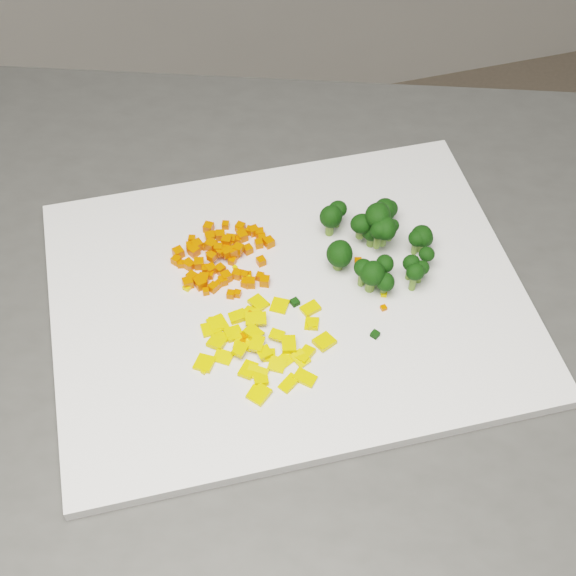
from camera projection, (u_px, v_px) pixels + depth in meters
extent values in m
cube|color=#434341|center=(283.00, 481.00, 1.20)|extent=(1.24, 1.05, 0.90)
cube|color=white|center=(288.00, 298.00, 0.84)|extent=(0.50, 0.39, 0.01)
cube|color=#EC4C02|center=(261.00, 261.00, 0.85)|extent=(0.01, 0.01, 0.01)
cube|color=#EC4C02|center=(240.00, 227.00, 0.88)|extent=(0.01, 0.01, 0.01)
cube|color=#EC4C02|center=(232.00, 252.00, 0.85)|extent=(0.01, 0.01, 0.01)
cube|color=#EC4C02|center=(232.00, 261.00, 0.85)|extent=(0.01, 0.01, 0.01)
cube|color=#EC4C02|center=(242.00, 236.00, 0.87)|extent=(0.01, 0.01, 0.01)
cube|color=#EC4C02|center=(204.00, 279.00, 0.84)|extent=(0.01, 0.01, 0.01)
cube|color=#EC4C02|center=(220.00, 235.00, 0.88)|extent=(0.01, 0.01, 0.01)
cube|color=#EC4C02|center=(210.00, 255.00, 0.86)|extent=(0.01, 0.01, 0.01)
cube|color=#EC4C02|center=(260.00, 277.00, 0.84)|extent=(0.01, 0.01, 0.01)
cube|color=#EC4C02|center=(210.00, 237.00, 0.87)|extent=(0.01, 0.01, 0.01)
cube|color=#EC4C02|center=(229.00, 246.00, 0.87)|extent=(0.01, 0.01, 0.01)
cube|color=#EC4C02|center=(210.00, 275.00, 0.84)|extent=(0.01, 0.01, 0.01)
cube|color=#EC4C02|center=(205.00, 247.00, 0.87)|extent=(0.01, 0.01, 0.01)
cube|color=#EC4C02|center=(259.00, 244.00, 0.87)|extent=(0.01, 0.01, 0.01)
cube|color=#EC4C02|center=(188.00, 264.00, 0.85)|extent=(0.01, 0.01, 0.01)
cube|color=#EC4C02|center=(226.00, 253.00, 0.85)|extent=(0.01, 0.01, 0.01)
cube|color=#EC4C02|center=(251.00, 283.00, 0.83)|extent=(0.01, 0.01, 0.01)
cube|color=#EC4C02|center=(269.00, 242.00, 0.87)|extent=(0.01, 0.01, 0.01)
cube|color=#EC4C02|center=(268.00, 242.00, 0.87)|extent=(0.01, 0.01, 0.01)
cube|color=#EC4C02|center=(248.00, 249.00, 0.86)|extent=(0.01, 0.01, 0.01)
cube|color=#EC4C02|center=(192.00, 277.00, 0.84)|extent=(0.01, 0.01, 0.01)
cube|color=#EC4C02|center=(265.00, 281.00, 0.84)|extent=(0.01, 0.01, 0.01)
cube|color=#EC4C02|center=(244.00, 275.00, 0.84)|extent=(0.01, 0.01, 0.01)
cube|color=#EC4C02|center=(220.00, 269.00, 0.85)|extent=(0.01, 0.01, 0.01)
cube|color=#EC4C02|center=(211.00, 245.00, 0.86)|extent=(0.01, 0.01, 0.01)
cube|color=#EC4C02|center=(238.00, 294.00, 0.83)|extent=(0.01, 0.01, 0.01)
cube|color=#EC4C02|center=(177.00, 260.00, 0.85)|extent=(0.01, 0.01, 0.01)
cube|color=#EC4C02|center=(213.00, 287.00, 0.83)|extent=(0.01, 0.01, 0.01)
cube|color=#EC4C02|center=(181.00, 264.00, 0.85)|extent=(0.01, 0.01, 0.01)
cube|color=#EC4C02|center=(239.00, 240.00, 0.87)|extent=(0.01, 0.01, 0.01)
cube|color=#EC4C02|center=(194.00, 251.00, 0.86)|extent=(0.01, 0.01, 0.01)
cube|color=#EC4C02|center=(199.00, 264.00, 0.85)|extent=(0.01, 0.01, 0.01)
cube|color=#EC4C02|center=(224.00, 250.00, 0.86)|extent=(0.01, 0.01, 0.01)
cube|color=#EC4C02|center=(230.00, 241.00, 0.87)|extent=(0.01, 0.01, 0.01)
cube|color=#EC4C02|center=(190.00, 265.00, 0.85)|extent=(0.01, 0.01, 0.01)
cube|color=#EC4C02|center=(206.00, 269.00, 0.85)|extent=(0.01, 0.01, 0.01)
cube|color=#EC4C02|center=(190.00, 247.00, 0.87)|extent=(0.01, 0.01, 0.01)
cube|color=#EC4C02|center=(197.00, 279.00, 0.84)|extent=(0.01, 0.01, 0.01)
cube|color=#EC4C02|center=(214.00, 235.00, 0.88)|extent=(0.01, 0.01, 0.01)
cube|color=#EC4C02|center=(212.00, 257.00, 0.85)|extent=(0.01, 0.01, 0.01)
cube|color=#EC4C02|center=(250.00, 231.00, 0.88)|extent=(0.01, 0.01, 0.01)
cube|color=#EC4C02|center=(197.00, 245.00, 0.87)|extent=(0.01, 0.01, 0.01)
cube|color=#EC4C02|center=(211.00, 269.00, 0.85)|extent=(0.01, 0.01, 0.01)
cube|color=#EC4C02|center=(192.00, 239.00, 0.87)|extent=(0.01, 0.01, 0.01)
cube|color=#EC4C02|center=(221.00, 252.00, 0.85)|extent=(0.01, 0.01, 0.01)
cube|color=#EC4C02|center=(218.00, 248.00, 0.85)|extent=(0.01, 0.01, 0.01)
cube|color=#EC4C02|center=(220.00, 251.00, 0.85)|extent=(0.01, 0.01, 0.01)
cube|color=#EC4C02|center=(260.00, 233.00, 0.88)|extent=(0.01, 0.01, 0.01)
cube|color=#EC4C02|center=(201.00, 284.00, 0.83)|extent=(0.01, 0.01, 0.01)
cube|color=#EC4C02|center=(262.00, 238.00, 0.87)|extent=(0.01, 0.01, 0.01)
cube|color=#EC4C02|center=(238.00, 249.00, 0.85)|extent=(0.01, 0.01, 0.01)
cube|color=#EC4C02|center=(226.00, 241.00, 0.86)|extent=(0.01, 0.01, 0.01)
cube|color=#EC4C02|center=(223.00, 281.00, 0.84)|extent=(0.01, 0.01, 0.01)
cube|color=#EC4C02|center=(231.00, 294.00, 0.83)|extent=(0.01, 0.01, 0.01)
cube|color=#EC4C02|center=(254.00, 231.00, 0.88)|extent=(0.01, 0.01, 0.01)
cube|color=#EC4C02|center=(209.00, 228.00, 0.88)|extent=(0.01, 0.01, 0.01)
cube|color=#EC4C02|center=(246.00, 283.00, 0.84)|extent=(0.01, 0.01, 0.01)
cube|color=#EC4C02|center=(226.00, 225.00, 0.89)|extent=(0.01, 0.01, 0.01)
cube|color=#EC4C02|center=(218.00, 284.00, 0.83)|extent=(0.01, 0.01, 0.01)
cube|color=#EC4C02|center=(176.00, 260.00, 0.85)|extent=(0.01, 0.01, 0.01)
cube|color=#EC4C02|center=(226.00, 277.00, 0.84)|extent=(0.01, 0.01, 0.01)
cube|color=#EC4C02|center=(178.00, 253.00, 0.86)|extent=(0.01, 0.01, 0.01)
cube|color=#EC4C02|center=(240.00, 231.00, 0.88)|extent=(0.01, 0.01, 0.01)
cube|color=#EC4C02|center=(206.00, 292.00, 0.83)|extent=(0.01, 0.01, 0.01)
cube|color=#EC4C02|center=(237.00, 274.00, 0.84)|extent=(0.01, 0.01, 0.01)
cube|color=#EC4C02|center=(188.00, 283.00, 0.83)|extent=(0.01, 0.01, 0.01)
cube|color=#EC4C02|center=(231.00, 240.00, 0.87)|extent=(0.01, 0.01, 0.01)
cube|color=#EC4C02|center=(236.00, 254.00, 0.86)|extent=(0.01, 0.01, 0.01)
cube|color=yellow|center=(257.00, 373.00, 0.77)|extent=(0.02, 0.02, 0.01)
cube|color=yellow|center=(223.00, 357.00, 0.78)|extent=(0.02, 0.02, 0.01)
cube|color=yellow|center=(261.00, 378.00, 0.77)|extent=(0.02, 0.02, 0.01)
cube|color=yellow|center=(256.00, 394.00, 0.75)|extent=(0.02, 0.02, 0.01)
cube|color=yellow|center=(218.00, 324.00, 0.81)|extent=(0.02, 0.02, 0.01)
cube|color=yellow|center=(285.00, 360.00, 0.78)|extent=(0.02, 0.02, 0.01)
cube|color=yellow|center=(233.00, 332.00, 0.80)|extent=(0.02, 0.01, 0.01)
cube|color=yellow|center=(205.00, 363.00, 0.78)|extent=(0.03, 0.03, 0.01)
cube|color=yellow|center=(277.00, 365.00, 0.77)|extent=(0.02, 0.02, 0.01)
cube|color=yellow|center=(310.00, 309.00, 0.82)|extent=(0.02, 0.02, 0.01)
cube|color=yellow|center=(240.00, 349.00, 0.78)|extent=(0.02, 0.02, 0.01)
cube|color=yellow|center=(244.00, 342.00, 0.79)|extent=(0.02, 0.03, 0.01)
cube|color=yellow|center=(248.00, 369.00, 0.77)|extent=(0.02, 0.02, 0.01)
cube|color=yellow|center=(279.00, 306.00, 0.82)|extent=(0.02, 0.02, 0.01)
cube|color=yellow|center=(260.00, 395.00, 0.75)|extent=(0.03, 0.02, 0.01)
cube|color=yellow|center=(256.00, 319.00, 0.80)|extent=(0.02, 0.02, 0.01)
cube|color=yellow|center=(301.00, 359.00, 0.78)|extent=(0.02, 0.02, 0.01)
cube|color=yellow|center=(312.00, 324.00, 0.81)|extent=(0.02, 0.02, 0.01)
cube|color=yellow|center=(324.00, 342.00, 0.79)|extent=(0.02, 0.02, 0.01)
cube|color=yellow|center=(259.00, 303.00, 0.82)|extent=(0.02, 0.02, 0.01)
cube|color=yellow|center=(253.00, 315.00, 0.81)|extent=(0.02, 0.01, 0.01)
cube|color=yellow|center=(254.00, 332.00, 0.79)|extent=(0.02, 0.02, 0.00)
cube|color=yellow|center=(269.00, 355.00, 0.78)|extent=(0.01, 0.02, 0.00)
cube|color=yellow|center=(305.00, 355.00, 0.78)|extent=(0.02, 0.02, 0.01)
cube|color=yellow|center=(233.00, 334.00, 0.80)|extent=(0.02, 0.02, 0.01)
cube|color=yellow|center=(305.00, 378.00, 0.77)|extent=(0.03, 0.02, 0.01)
cube|color=yellow|center=(251.00, 314.00, 0.81)|extent=(0.02, 0.02, 0.01)
cube|color=yellow|center=(209.00, 330.00, 0.80)|extent=(0.01, 0.02, 0.01)
cube|color=yellow|center=(277.00, 335.00, 0.79)|extent=(0.02, 0.02, 0.00)
cube|color=yellow|center=(217.00, 324.00, 0.81)|extent=(0.02, 0.02, 0.00)
cube|color=yellow|center=(257.00, 344.00, 0.78)|extent=(0.02, 0.02, 0.01)
cube|color=yellow|center=(289.00, 383.00, 0.76)|extent=(0.02, 0.02, 0.01)
cube|color=yellow|center=(218.00, 340.00, 0.79)|extent=(0.03, 0.03, 0.01)
cube|color=yellow|center=(238.00, 316.00, 0.81)|extent=(0.02, 0.01, 0.01)
cube|color=yellow|center=(264.00, 352.00, 0.78)|extent=(0.02, 0.02, 0.01)
cube|color=yellow|center=(289.00, 344.00, 0.78)|extent=(0.02, 0.02, 0.01)
cube|color=#EC4C02|center=(243.00, 341.00, 0.79)|extent=(0.01, 0.01, 0.00)
cube|color=#EC4C02|center=(248.00, 275.00, 0.84)|extent=(0.01, 0.01, 0.01)
cube|color=yellow|center=(235.00, 267.00, 0.85)|extent=(0.01, 0.01, 0.00)
cube|color=yellow|center=(311.00, 325.00, 0.80)|extent=(0.01, 0.01, 0.01)
cube|color=black|center=(295.00, 302.00, 0.82)|extent=(0.01, 0.01, 0.01)
cube|color=yellow|center=(204.00, 371.00, 0.77)|extent=(0.01, 0.01, 0.00)
cube|color=#EC4C02|center=(362.00, 279.00, 0.84)|extent=(0.01, 0.01, 0.00)
cube|color=black|center=(375.00, 334.00, 0.80)|extent=(0.01, 0.01, 0.01)
cube|color=yellow|center=(384.00, 294.00, 0.83)|extent=(0.01, 0.01, 0.00)
cube|color=#EC4C02|center=(250.00, 316.00, 0.81)|extent=(0.01, 0.01, 0.01)
cube|color=#EC4C02|center=(384.00, 308.00, 0.82)|extent=(0.01, 0.01, 0.00)
cube|color=yellow|center=(246.00, 279.00, 0.84)|extent=(0.01, 0.01, 0.01)
cube|color=#EC4C02|center=(213.00, 322.00, 0.81)|extent=(0.01, 0.01, 0.00)
cube|color=#EC4C02|center=(245.00, 336.00, 0.80)|extent=(0.01, 0.01, 0.01)
cube|color=#EC4C02|center=(358.00, 261.00, 0.86)|extent=(0.01, 0.01, 0.01)
cube|color=yellow|center=(187.00, 287.00, 0.83)|extent=(0.01, 0.01, 0.01)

